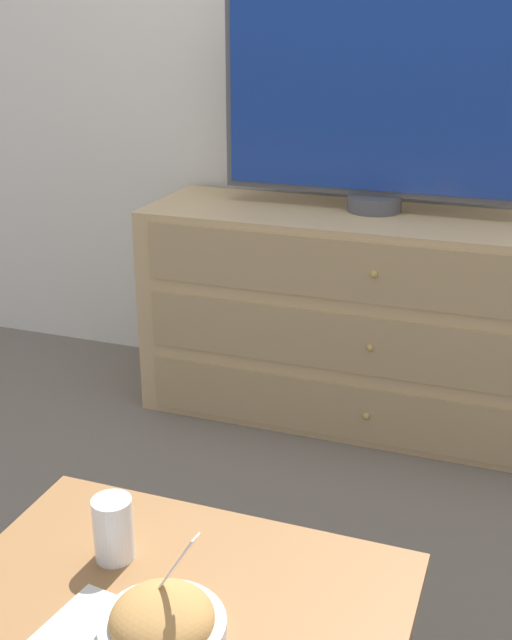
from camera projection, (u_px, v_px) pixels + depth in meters
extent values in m
plane|color=#70665B|center=(387.00, 385.00, 3.07)|extent=(12.00, 12.00, 0.00)
cube|color=white|center=(412.00, 24.00, 2.63)|extent=(12.00, 0.05, 2.60)
cube|color=tan|center=(385.00, 321.00, 2.71)|extent=(1.64, 0.46, 0.72)
cube|color=tan|center=(367.00, 415.00, 2.59)|extent=(1.50, 0.01, 0.19)
sphere|color=tan|center=(366.00, 416.00, 2.58)|extent=(0.02, 0.02, 0.02)
cube|color=tan|center=(370.00, 347.00, 2.50)|extent=(1.50, 0.01, 0.19)
sphere|color=tan|center=(370.00, 348.00, 2.49)|extent=(0.02, 0.02, 0.02)
cube|color=tan|center=(375.00, 274.00, 2.41)|extent=(1.50, 0.01, 0.19)
sphere|color=tan|center=(374.00, 274.00, 2.41)|extent=(0.02, 0.02, 0.02)
cylinder|color=#515156|center=(374.00, 203.00, 2.64)|extent=(0.18, 0.18, 0.05)
cube|color=#515156|center=(381.00, 90.00, 2.52)|extent=(1.04, 0.04, 0.67)
cube|color=navy|center=(379.00, 90.00, 2.50)|extent=(1.00, 0.01, 0.63)
cube|color=#9E6B3D|center=(172.00, 608.00, 1.33)|extent=(0.77, 0.55, 0.02)
cylinder|color=brown|center=(78.00, 578.00, 1.72)|extent=(0.04, 0.04, 0.41)
cylinder|color=silver|center=(162.00, 630.00, 1.24)|extent=(0.20, 0.20, 0.04)
ellipsoid|color=tan|center=(161.00, 618.00, 1.23)|extent=(0.16, 0.16, 0.08)
cube|color=white|center=(168.00, 576.00, 1.23)|extent=(0.09, 0.02, 0.15)
cube|color=white|center=(191.00, 544.00, 1.19)|extent=(0.02, 0.03, 0.03)
cylinder|color=#9E6638|center=(114.00, 539.00, 1.42)|extent=(0.06, 0.06, 0.07)
cylinder|color=white|center=(113.00, 529.00, 1.41)|extent=(0.07, 0.07, 0.12)
cube|color=silver|center=(97.00, 635.00, 1.25)|extent=(0.20, 0.20, 0.00)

